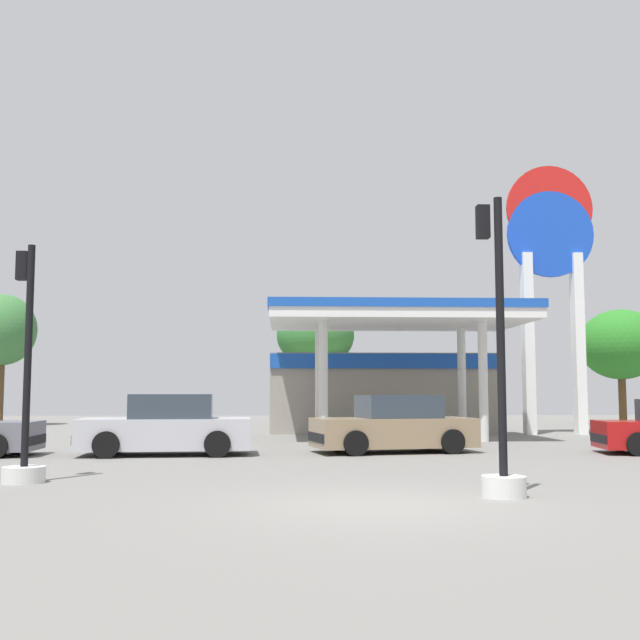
# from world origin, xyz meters

# --- Properties ---
(ground_plane) EXTENTS (90.00, 90.00, 0.00)m
(ground_plane) POSITION_xyz_m (0.00, 0.00, 0.00)
(ground_plane) COLOR slate
(ground_plane) RESTS_ON ground
(gas_station) EXTENTS (9.44, 12.01, 4.83)m
(gas_station) POSITION_xyz_m (2.62, 21.44, 2.14)
(gas_station) COLOR gray
(gas_station) RESTS_ON ground
(station_pole_sign) EXTENTS (3.59, 0.56, 11.09)m
(station_pole_sign) POSITION_xyz_m (9.46, 19.20, 6.92)
(station_pole_sign) COLOR white
(station_pole_sign) RESTS_ON ground
(car_0) EXTENTS (4.82, 2.76, 1.62)m
(car_0) POSITION_xyz_m (1.65, 10.25, 0.74)
(car_0) COLOR black
(car_0) RESTS_ON ground
(car_3) EXTENTS (4.75, 2.37, 1.66)m
(car_3) POSITION_xyz_m (-4.70, 9.62, 0.75)
(car_3) COLOR black
(car_3) RESTS_ON ground
(traffic_signal_0) EXTENTS (0.79, 0.79, 4.57)m
(traffic_signal_0) POSITION_xyz_m (-6.43, 3.26, 1.22)
(traffic_signal_0) COLOR silver
(traffic_signal_0) RESTS_ON ground
(traffic_signal_1) EXTENTS (0.73, 0.73, 5.00)m
(traffic_signal_1) POSITION_xyz_m (2.12, 0.86, 1.40)
(traffic_signal_1) COLOR silver
(traffic_signal_1) RESTS_ON ground
(tree_0) EXTENTS (3.39, 3.39, 6.73)m
(tree_0) POSITION_xyz_m (-16.02, 28.42, 4.87)
(tree_0) COLOR brown
(tree_0) RESTS_ON ground
(tree_1) EXTENTS (3.89, 3.89, 6.09)m
(tree_1) POSITION_xyz_m (0.02, 26.76, 4.50)
(tree_1) COLOR brown
(tree_1) RESTS_ON ground
(tree_2) EXTENTS (4.19, 4.19, 5.99)m
(tree_2) POSITION_xyz_m (15.89, 27.45, 4.16)
(tree_2) COLOR brown
(tree_2) RESTS_ON ground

